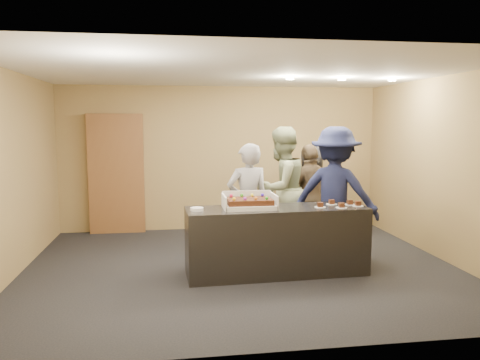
{
  "coord_description": "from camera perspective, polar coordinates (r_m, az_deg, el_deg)",
  "views": [
    {
      "loc": [
        -0.96,
        -6.33,
        2.01
      ],
      "look_at": [
        -0.02,
        0.0,
        1.23
      ],
      "focal_mm": 35.0,
      "sensor_mm": 36.0,
      "label": 1
    }
  ],
  "objects": [
    {
      "name": "room",
      "position": [
        6.44,
        0.15,
        1.03
      ],
      "size": [
        6.04,
        6.0,
        2.7
      ],
      "color": "black",
      "rests_on": "ground"
    },
    {
      "name": "serving_counter",
      "position": [
        6.33,
        4.47,
        -7.38
      ],
      "size": [
        2.43,
        0.8,
        0.9
      ],
      "primitive_type": "cube",
      "rotation": [
        0.0,
        0.0,
        0.04
      ],
      "color": "black",
      "rests_on": "floor"
    },
    {
      "name": "storage_cabinet",
      "position": [
        8.84,
        -14.83,
        0.73
      ],
      "size": [
        0.99,
        0.15,
        2.18
      ],
      "primitive_type": "cube",
      "color": "brown",
      "rests_on": "floor"
    },
    {
      "name": "cake_box",
      "position": [
        6.18,
        1.11,
        -3.01
      ],
      "size": [
        0.69,
        0.47,
        0.2
      ],
      "color": "white",
      "rests_on": "serving_counter"
    },
    {
      "name": "sheet_cake",
      "position": [
        6.14,
        1.15,
        -2.58
      ],
      "size": [
        0.59,
        0.4,
        0.11
      ],
      "color": "#341B0B",
      "rests_on": "cake_box"
    },
    {
      "name": "plate_stack",
      "position": [
        6.01,
        -5.28,
        -3.56
      ],
      "size": [
        0.17,
        0.17,
        0.04
      ],
      "primitive_type": "cylinder",
      "color": "white",
      "rests_on": "serving_counter"
    },
    {
      "name": "slice_a",
      "position": [
        6.3,
        9.74,
        -3.11
      ],
      "size": [
        0.15,
        0.15,
        0.07
      ],
      "color": "white",
      "rests_on": "serving_counter"
    },
    {
      "name": "slice_b",
      "position": [
        6.56,
        11.1,
        -2.75
      ],
      "size": [
        0.15,
        0.15,
        0.07
      ],
      "color": "white",
      "rests_on": "serving_counter"
    },
    {
      "name": "slice_c",
      "position": [
        6.32,
        12.26,
        -3.14
      ],
      "size": [
        0.15,
        0.15,
        0.07
      ],
      "color": "white",
      "rests_on": "serving_counter"
    },
    {
      "name": "slice_d",
      "position": [
        6.58,
        13.25,
        -2.77
      ],
      "size": [
        0.15,
        0.15,
        0.07
      ],
      "color": "white",
      "rests_on": "serving_counter"
    },
    {
      "name": "slice_e",
      "position": [
        6.51,
        14.19,
        -2.9
      ],
      "size": [
        0.15,
        0.15,
        0.07
      ],
      "color": "white",
      "rests_on": "serving_counter"
    },
    {
      "name": "person_server_grey",
      "position": [
        6.76,
        0.97,
        -2.84
      ],
      "size": [
        0.69,
        0.51,
        1.73
      ],
      "primitive_type": "imported",
      "rotation": [
        0.0,
        0.0,
        3.31
      ],
      "color": "#99999E",
      "rests_on": "floor"
    },
    {
      "name": "person_sage_man",
      "position": [
        7.36,
        5.03,
        -1.14
      ],
      "size": [
        1.21,
        1.15,
        1.96
      ],
      "primitive_type": "imported",
      "rotation": [
        0.0,
        0.0,
        3.75
      ],
      "color": "#96A277",
      "rests_on": "floor"
    },
    {
      "name": "person_navy_man",
      "position": [
        7.01,
        11.51,
        -1.65
      ],
      "size": [
        1.46,
        1.27,
        1.97
      ],
      "primitive_type": "imported",
      "rotation": [
        0.0,
        0.0,
        2.61
      ],
      "color": "#181D40",
      "rests_on": "floor"
    },
    {
      "name": "person_brown_extra",
      "position": [
        7.55,
        8.57,
        -2.05
      ],
      "size": [
        1.07,
        0.72,
        1.69
      ],
      "primitive_type": "imported",
      "rotation": [
        0.0,
        0.0,
        3.49
      ],
      "color": "brown",
      "rests_on": "floor"
    },
    {
      "name": "person_dark_suit",
      "position": [
        8.37,
        8.71,
        -1.3
      ],
      "size": [
        0.82,
        0.54,
        1.65
      ],
      "primitive_type": "imported",
      "rotation": [
        0.0,
        0.0,
        3.12
      ],
      "color": "#29292F",
      "rests_on": "floor"
    },
    {
      "name": "ceiling_spotlights",
      "position": [
        7.32,
        12.3,
        11.93
      ],
      "size": [
        1.72,
        0.12,
        0.03
      ],
      "color": "#FFEAC6",
      "rests_on": "ceiling"
    }
  ]
}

